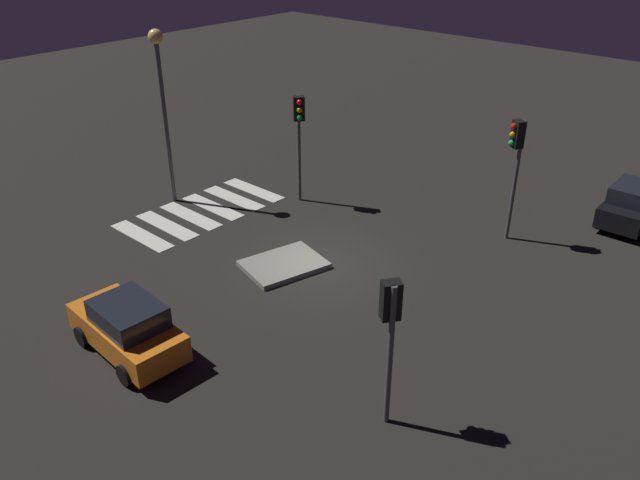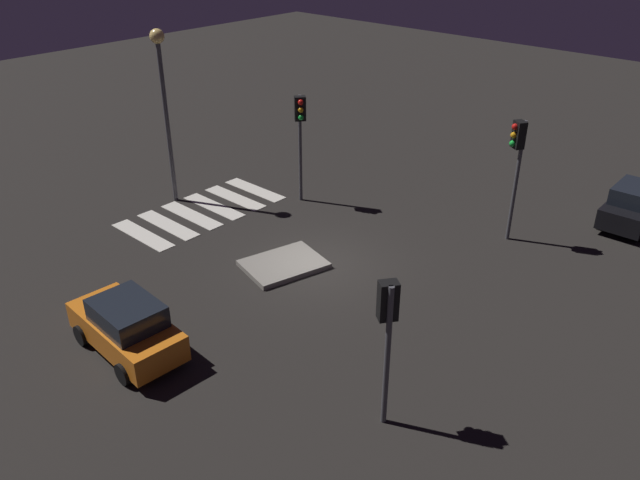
# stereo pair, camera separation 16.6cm
# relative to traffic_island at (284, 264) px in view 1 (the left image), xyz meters

# --- Properties ---
(ground_plane) EXTENTS (80.00, 80.00, 0.00)m
(ground_plane) POSITION_rel_traffic_island_xyz_m (-0.91, 0.87, -0.09)
(ground_plane) COLOR black
(traffic_island) EXTENTS (3.09, 2.62, 0.18)m
(traffic_island) POSITION_rel_traffic_island_xyz_m (0.00, 0.00, 0.00)
(traffic_island) COLOR gray
(traffic_island) RESTS_ON ground
(car_black) EXTENTS (3.87, 1.89, 1.66)m
(car_black) POSITION_rel_traffic_island_xyz_m (-11.46, 7.71, 0.73)
(car_black) COLOR black
(car_black) RESTS_ON ground
(car_orange) EXTENTS (1.98, 3.93, 1.68)m
(car_orange) POSITION_rel_traffic_island_xyz_m (6.19, 0.11, 0.73)
(car_orange) COLOR orange
(car_orange) RESTS_ON ground
(traffic_light_north) EXTENTS (0.54, 0.53, 3.88)m
(traffic_light_north) POSITION_rel_traffic_island_xyz_m (3.49, 6.94, 2.85)
(traffic_light_north) COLOR #47474C
(traffic_light_north) RESTS_ON ground
(traffic_light_south) EXTENTS (0.54, 0.53, 4.49)m
(traffic_light_south) POSITION_rel_traffic_island_xyz_m (-4.33, -3.31, 3.31)
(traffic_light_south) COLOR #47474C
(traffic_light_south) RESTS_ON ground
(traffic_light_west) EXTENTS (0.53, 0.54, 4.57)m
(traffic_light_west) POSITION_rel_traffic_island_xyz_m (-6.98, 4.66, 3.37)
(traffic_light_west) COLOR #47474C
(traffic_light_west) RESTS_ON ground
(street_lamp) EXTENTS (0.56, 0.56, 7.00)m
(street_lamp) POSITION_rel_traffic_island_xyz_m (-0.84, -7.31, 4.74)
(street_lamp) COLOR #47474C
(street_lamp) RESTS_ON ground
(crosswalk_near) EXTENTS (6.45, 3.20, 0.02)m
(crosswalk_near) POSITION_rel_traffic_island_xyz_m (-0.91, -5.61, -0.08)
(crosswalk_near) COLOR silver
(crosswalk_near) RESTS_ON ground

